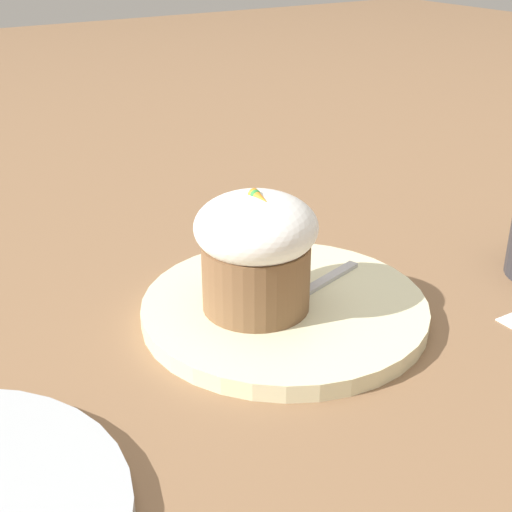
# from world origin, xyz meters

# --- Properties ---
(ground_plane) EXTENTS (4.00, 4.00, 0.00)m
(ground_plane) POSITION_xyz_m (0.00, 0.00, 0.00)
(ground_plane) COLOR #846042
(dessert_plate) EXTENTS (0.26, 0.26, 0.02)m
(dessert_plate) POSITION_xyz_m (0.00, 0.00, 0.01)
(dessert_plate) COLOR beige
(dessert_plate) RESTS_ON ground_plane
(carrot_cake) EXTENTS (0.11, 0.11, 0.11)m
(carrot_cake) POSITION_xyz_m (-0.01, -0.03, 0.07)
(carrot_cake) COLOR brown
(carrot_cake) RESTS_ON dessert_plate
(spoon) EXTENTS (0.06, 0.14, 0.01)m
(spoon) POSITION_xyz_m (0.00, 0.01, 0.02)
(spoon) COLOR #B7B7BC
(spoon) RESTS_ON dessert_plate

